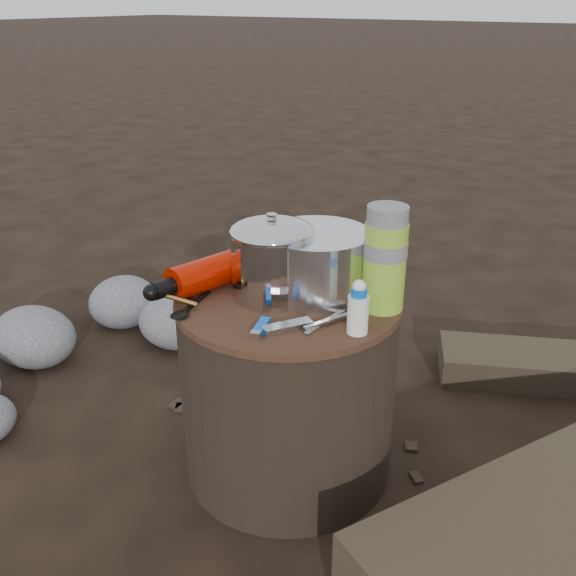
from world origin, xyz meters
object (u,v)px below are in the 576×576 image
Objects in this scene: fuel_bottle at (216,271)px; travel_mug at (376,267)px; stump at (288,386)px; camping_pot at (272,258)px; thermos at (385,259)px.

travel_mug is (0.31, 0.18, 0.02)m from fuel_bottle.
travel_mug is at bearing 46.49° from stump.
camping_pot is (-0.03, -0.01, 0.32)m from stump.
camping_pot is at bearing 24.40° from fuel_bottle.
camping_pot is 1.59× the size of travel_mug.
fuel_bottle is at bearing -149.15° from travel_mug.
stump is 0.32m from camping_pot.
stump is 2.78× the size of camping_pot.
thermos is at bearing 29.20° from fuel_bottle.
travel_mug is at bearing 43.24° from fuel_bottle.
stump is at bearing 25.18° from fuel_bottle.
fuel_bottle is 2.78× the size of travel_mug.
thermos reaches higher than travel_mug.
camping_pot reaches higher than stump.
thermos is 0.11m from travel_mug.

